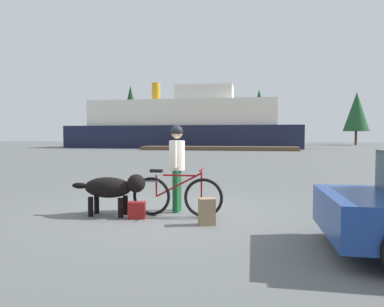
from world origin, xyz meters
name	(u,v)px	position (x,y,z in m)	size (l,w,h in m)	color
ground_plane	(166,212)	(0.00, 0.00, 0.00)	(160.00, 160.00, 0.00)	#595B5B
bicycle	(176,196)	(0.29, -0.28, 0.40)	(1.78, 0.44, 0.93)	black
person_cyclist	(177,159)	(0.20, 0.15, 1.08)	(0.32, 0.53, 1.77)	#19592D
dog	(113,188)	(-0.95, -0.45, 0.55)	(1.51, 0.47, 0.82)	black
backpack	(207,212)	(0.95, -0.81, 0.23)	(0.28, 0.20, 0.47)	#8C7251
handbag_pannier	(137,210)	(-0.41, -0.58, 0.16)	(0.32, 0.18, 0.31)	maroon
dock_pier	(218,148)	(-1.89, 30.23, 0.20)	(16.60, 2.86, 0.40)	brown
ferry_boat	(184,125)	(-7.08, 36.98, 2.92)	(29.34, 7.22, 8.40)	#191E38
pine_tree_far_left	(131,107)	(-20.56, 54.31, 6.88)	(3.56, 3.56, 10.76)	#4C331E
pine_tree_center	(259,111)	(2.81, 56.71, 5.95)	(4.36, 4.36, 9.82)	#4C331E
pine_tree_far_right	(357,112)	(18.48, 53.89, 5.49)	(4.07, 4.07, 8.71)	#4C331E
pine_tree_mid_back	(195,108)	(-9.56, 61.08, 7.13)	(3.84, 3.84, 11.95)	#4C331E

